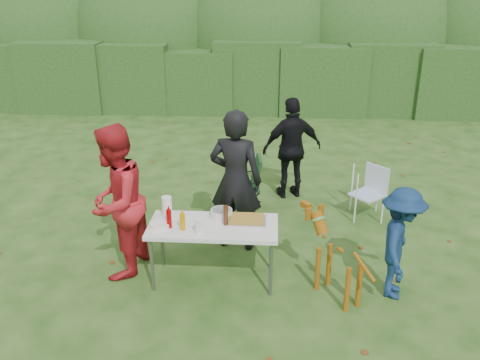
# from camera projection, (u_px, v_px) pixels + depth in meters

# --- Properties ---
(ground) EXTENTS (80.00, 80.00, 0.00)m
(ground) POSITION_uv_depth(u_px,v_px,m) (233.00, 275.00, 6.24)
(ground) COLOR #1E4211
(hedge_row) EXTENTS (22.00, 1.40, 1.70)m
(hedge_row) POSITION_uv_depth(u_px,v_px,m) (257.00, 79.00, 13.30)
(hedge_row) COLOR #23471C
(hedge_row) RESTS_ON ground
(shrub_backdrop) EXTENTS (20.00, 2.60, 3.20)m
(shrub_backdrop) POSITION_uv_depth(u_px,v_px,m) (259.00, 42.00, 14.49)
(shrub_backdrop) COLOR #3D6628
(shrub_backdrop) RESTS_ON ground
(folding_table) EXTENTS (1.50, 0.70, 0.74)m
(folding_table) POSITION_uv_depth(u_px,v_px,m) (213.00, 229.00, 5.90)
(folding_table) COLOR silver
(folding_table) RESTS_ON ground
(person_cook) EXTENTS (0.77, 0.58, 1.90)m
(person_cook) POSITION_uv_depth(u_px,v_px,m) (236.00, 181.00, 6.57)
(person_cook) COLOR black
(person_cook) RESTS_ON ground
(person_red_jacket) EXTENTS (0.84, 1.01, 1.88)m
(person_red_jacket) POSITION_uv_depth(u_px,v_px,m) (116.00, 202.00, 5.98)
(person_red_jacket) COLOR #B21C24
(person_red_jacket) RESTS_ON ground
(person_black_puffy) EXTENTS (1.05, 0.68, 1.66)m
(person_black_puffy) POSITION_uv_depth(u_px,v_px,m) (292.00, 148.00, 8.16)
(person_black_puffy) COLOR black
(person_black_puffy) RESTS_ON ground
(child) EXTENTS (0.69, 0.95, 1.32)m
(child) POSITION_uv_depth(u_px,v_px,m) (400.00, 244.00, 5.64)
(child) COLOR navy
(child) RESTS_ON ground
(dog) EXTENTS (0.90, 1.03, 0.94)m
(dog) POSITION_uv_depth(u_px,v_px,m) (339.00, 261.00, 5.65)
(dog) COLOR #834D0E
(dog) RESTS_ON ground
(camping_chair) EXTENTS (0.61, 0.61, 0.87)m
(camping_chair) POSITION_uv_depth(u_px,v_px,m) (243.00, 184.00, 7.81)
(camping_chair) COLOR #173C1D
(camping_chair) RESTS_ON ground
(lawn_chair) EXTENTS (0.66, 0.66, 0.79)m
(lawn_chair) POSITION_uv_depth(u_px,v_px,m) (367.00, 193.00, 7.59)
(lawn_chair) COLOR #5385BC
(lawn_chair) RESTS_ON ground
(food_tray) EXTENTS (0.45, 0.30, 0.02)m
(food_tray) POSITION_uv_depth(u_px,v_px,m) (247.00, 221.00, 5.96)
(food_tray) COLOR #B7B7BA
(food_tray) RESTS_ON folding_table
(focaccia_bread) EXTENTS (0.40, 0.26, 0.04)m
(focaccia_bread) POSITION_uv_depth(u_px,v_px,m) (247.00, 218.00, 5.95)
(focaccia_bread) COLOR olive
(focaccia_bread) RESTS_ON food_tray
(mustard_bottle) EXTENTS (0.06, 0.06, 0.20)m
(mustard_bottle) POSITION_uv_depth(u_px,v_px,m) (183.00, 222.00, 5.74)
(mustard_bottle) COLOR #CB8500
(mustard_bottle) RESTS_ON folding_table
(ketchup_bottle) EXTENTS (0.06, 0.06, 0.22)m
(ketchup_bottle) POSITION_uv_depth(u_px,v_px,m) (169.00, 219.00, 5.78)
(ketchup_bottle) COLOR #990000
(ketchup_bottle) RESTS_ON folding_table
(beer_bottle) EXTENTS (0.06, 0.06, 0.24)m
(beer_bottle) POSITION_uv_depth(u_px,v_px,m) (226.00, 215.00, 5.84)
(beer_bottle) COLOR #47230F
(beer_bottle) RESTS_ON folding_table
(paper_towel_roll) EXTENTS (0.12, 0.12, 0.26)m
(paper_towel_roll) POSITION_uv_depth(u_px,v_px,m) (167.00, 207.00, 6.02)
(paper_towel_roll) COLOR white
(paper_towel_roll) RESTS_ON folding_table
(cup_stack) EXTENTS (0.08, 0.08, 0.18)m
(cup_stack) POSITION_uv_depth(u_px,v_px,m) (199.00, 226.00, 5.65)
(cup_stack) COLOR white
(cup_stack) RESTS_ON folding_table
(pasta_bowl) EXTENTS (0.26, 0.26, 0.10)m
(pasta_bowl) POSITION_uv_depth(u_px,v_px,m) (221.00, 213.00, 6.05)
(pasta_bowl) COLOR silver
(pasta_bowl) RESTS_ON folding_table
(plate_stack) EXTENTS (0.24, 0.24, 0.05)m
(plate_stack) POSITION_uv_depth(u_px,v_px,m) (160.00, 225.00, 5.83)
(plate_stack) COLOR white
(plate_stack) RESTS_ON folding_table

